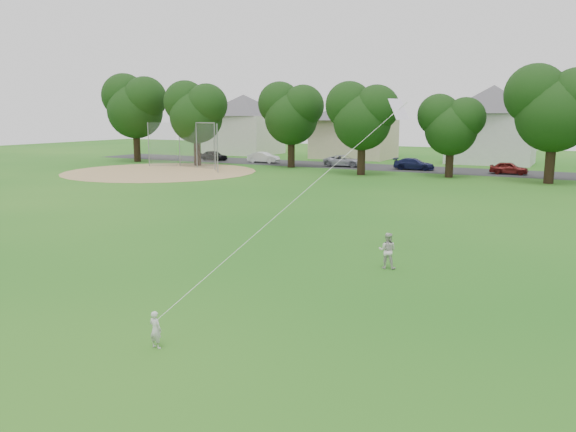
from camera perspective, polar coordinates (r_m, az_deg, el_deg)
The scene contains 10 objects.
ground at distance 16.98m, azimuth -8.13°, elevation -8.27°, with size 160.00×160.00×0.00m, color #135714.
street at distance 56.01m, azimuth 18.24°, elevation 4.31°, with size 90.00×7.00×0.01m, color #2D2D30.
dirt_infield at distance 54.51m, azimuth -12.81°, elevation 4.43°, with size 18.00×18.00×0.02m, color #9E7F51.
toddler at distance 13.64m, azimuth -13.32°, elevation -11.17°, with size 0.33×0.22×0.90m, color silver.
older_boy at distance 20.08m, azimuth 10.06°, elevation -3.48°, with size 0.63×0.49×1.29m, color beige.
kite at distance 16.85m, azimuth 1.72°, elevation 2.55°, with size 1.51×6.04×12.30m.
baseball_backstop at distance 57.14m, azimuth -9.66°, elevation 7.06°, with size 10.10×3.58×4.52m.
tree_row at distance 49.58m, azimuth 17.61°, elevation 10.52°, with size 80.66×8.54×10.16m.
parked_cars at distance 54.25m, azimuth 24.29°, elevation 4.37°, with size 71.92×2.46×1.29m.
house_row at distance 65.46m, azimuth 21.06°, elevation 9.28°, with size 76.82×13.64×10.44m.
Camera 1 is at (9.62, -12.91, 5.39)m, focal length 35.00 mm.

